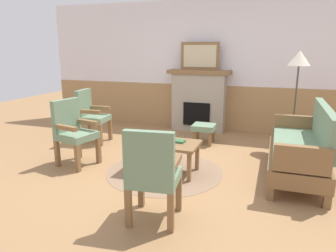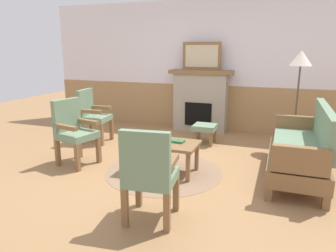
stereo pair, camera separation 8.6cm
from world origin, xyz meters
name	(u,v)px [view 1 (the left image)]	position (x,y,z in m)	size (l,w,h in m)	color
ground_plane	(160,168)	(0.00, 0.00, 0.00)	(14.00, 14.00, 0.00)	#997047
wall_back	(202,68)	(0.00, 2.60, 1.31)	(7.20, 0.14, 2.70)	white
fireplace	(199,100)	(0.00, 2.35, 0.65)	(1.30, 0.44, 1.28)	#A39989
framed_picture	(200,56)	(0.00, 2.35, 1.56)	(0.80, 0.04, 0.56)	brown
couch	(301,149)	(1.90, 0.32, 0.40)	(0.70, 1.80, 0.98)	brown
coffee_table	(164,146)	(0.11, -0.12, 0.39)	(0.96, 0.56, 0.44)	brown
round_rug	(165,171)	(0.11, -0.12, 0.00)	(1.66, 1.66, 0.01)	#896B51
book_on_table	(177,141)	(0.27, -0.07, 0.46)	(0.23, 0.12, 0.03)	#33663D
footstool	(204,128)	(0.33, 1.40, 0.28)	(0.40, 0.40, 0.36)	brown
armchair_near_fireplace	(73,129)	(-1.28, -0.27, 0.54)	(0.57, 0.57, 0.98)	brown
armchair_by_window_left	(90,114)	(-1.68, 0.82, 0.54)	(0.52, 0.52, 0.98)	brown
armchair_front_left	(153,172)	(0.45, -1.40, 0.54)	(0.53, 0.53, 0.98)	brown
floor_lamp_by_couch	(299,64)	(1.85, 1.64, 1.45)	(0.36, 0.36, 1.68)	#332D28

